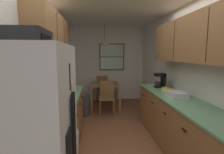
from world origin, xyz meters
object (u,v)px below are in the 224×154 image
(dining_table, at_px, (105,87))
(fruit_bowl, at_px, (167,89))
(stove_range, at_px, (46,151))
(coffee_maker, at_px, (161,80))
(trash_bin, at_px, (84,105))
(mug_by_coffeemaker, at_px, (156,83))
(table_serving_bowl, at_px, (106,83))
(dish_rack, at_px, (177,95))
(storage_canister, at_px, (56,97))
(dining_chair_far, at_px, (102,87))
(microwave_over_range, at_px, (30,46))
(dining_chair_near, at_px, (107,96))

(dining_table, distance_m, fruit_bowl, 2.30)
(stove_range, bearing_deg, coffee_maker, 38.59)
(dining_table, xyz_separation_m, trash_bin, (-0.59, -0.70, -0.33))
(mug_by_coffeemaker, xyz_separation_m, table_serving_bowl, (-1.09, 1.34, -0.20))
(coffee_maker, relative_size, table_serving_bowl, 1.71)
(dish_rack, bearing_deg, stove_range, -159.37)
(dish_rack, bearing_deg, coffee_maker, 85.97)
(dining_table, bearing_deg, mug_by_coffeemaker, -50.83)
(trash_bin, xyz_separation_m, storage_canister, (-0.30, -1.85, 0.70))
(stove_range, distance_m, trash_bin, 2.53)
(coffee_maker, bearing_deg, dining_chair_far, 118.39)
(dining_table, bearing_deg, stove_range, -105.39)
(microwave_over_range, height_order, coffee_maker, microwave_over_range)
(coffee_maker, xyz_separation_m, fruit_bowl, (-0.02, -0.38, -0.13))
(mug_by_coffeemaker, xyz_separation_m, dish_rack, (-0.04, -1.10, -0.00))
(dining_chair_far, height_order, fruit_bowl, fruit_bowl)
(dining_chair_near, relative_size, dish_rack, 2.65)
(dining_chair_near, distance_m, dining_chair_far, 1.29)
(stove_range, distance_m, dining_chair_near, 2.72)
(stove_range, height_order, storage_canister, stove_range)
(microwave_over_range, xyz_separation_m, fruit_bowl, (2.12, 1.23, -0.79))
(stove_range, bearing_deg, table_serving_bowl, 74.07)
(dish_rack, bearing_deg, storage_canister, -177.83)
(stove_range, relative_size, fruit_bowl, 4.75)
(dining_table, relative_size, dining_chair_near, 0.97)
(trash_bin, distance_m, storage_canister, 2.00)
(dining_chair_far, height_order, dish_rack, dish_rack)
(storage_canister, relative_size, mug_by_coffeemaker, 1.42)
(microwave_over_range, relative_size, coffee_maker, 1.82)
(table_serving_bowl, bearing_deg, stove_range, -105.93)
(trash_bin, bearing_deg, dish_rack, -46.72)
(storage_canister, relative_size, dish_rack, 0.46)
(microwave_over_range, bearing_deg, trash_bin, 80.77)
(coffee_maker, distance_m, dish_rack, 0.89)
(trash_bin, relative_size, coffee_maker, 1.80)
(microwave_over_range, relative_size, fruit_bowl, 2.44)
(fruit_bowl, bearing_deg, table_serving_bowl, 119.42)
(stove_range, xyz_separation_m, fruit_bowl, (2.01, 1.23, 0.47))
(storage_canister, height_order, fruit_bowl, storage_canister)
(stove_range, xyz_separation_m, dish_rack, (1.96, 0.74, 0.48))
(dining_table, relative_size, table_serving_bowl, 4.84)
(dining_chair_far, distance_m, storage_canister, 3.33)
(dining_chair_far, bearing_deg, fruit_bowl, -65.56)
(stove_range, relative_size, microwave_over_range, 1.95)
(microwave_over_range, relative_size, dining_chair_far, 0.63)
(microwave_over_range, bearing_deg, fruit_bowl, 30.16)
(dining_chair_far, height_order, storage_canister, storage_canister)
(dining_chair_far, bearing_deg, dining_chair_near, -86.35)
(microwave_over_range, xyz_separation_m, mug_by_coffeemaker, (2.11, 1.84, -0.77))
(microwave_over_range, relative_size, trash_bin, 1.01)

